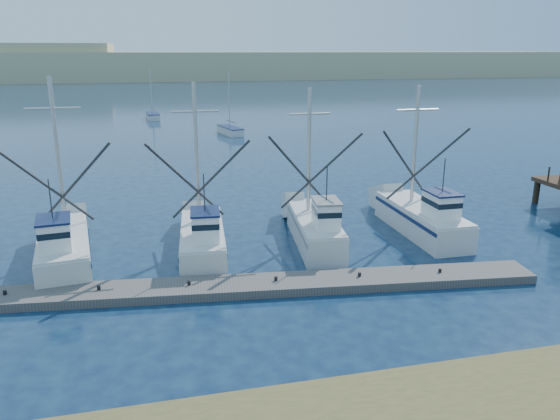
% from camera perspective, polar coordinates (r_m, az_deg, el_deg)
% --- Properties ---
extents(ground, '(500.00, 500.00, 0.00)m').
position_cam_1_polar(ground, '(22.63, 10.85, -12.27)').
color(ground, '#0C1B37').
rests_on(ground, ground).
extents(floating_dock, '(30.89, 5.49, 0.41)m').
position_cam_1_polar(floating_dock, '(25.56, -7.19, -8.09)').
color(floating_dock, '#58534F').
rests_on(floating_dock, ground).
extents(dune_ridge, '(360.00, 60.00, 10.00)m').
position_cam_1_polar(dune_ridge, '(228.18, -11.88, 14.60)').
color(dune_ridge, tan).
rests_on(dune_ridge, ground).
extents(trawler_fleet, '(30.23, 8.74, 9.47)m').
position_cam_1_polar(trawler_fleet, '(30.04, -7.66, -2.76)').
color(trawler_fleet, silver).
rests_on(trawler_fleet, ground).
extents(sailboat_near, '(2.84, 6.07, 8.10)m').
position_cam_1_polar(sailboat_near, '(73.21, -5.23, 8.27)').
color(sailboat_near, silver).
rests_on(sailboat_near, ground).
extents(sailboat_far, '(2.16, 5.82, 8.10)m').
position_cam_1_polar(sailboat_far, '(91.67, -13.16, 9.54)').
color(sailboat_far, silver).
rests_on(sailboat_far, ground).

